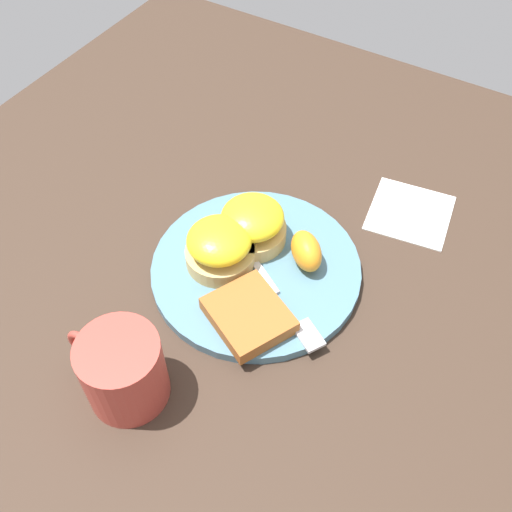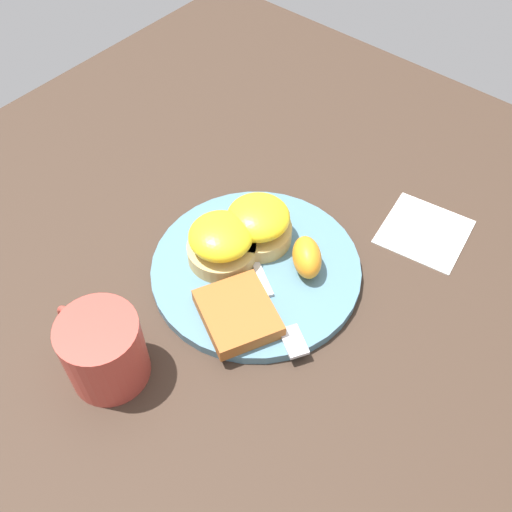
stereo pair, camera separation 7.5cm
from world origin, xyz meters
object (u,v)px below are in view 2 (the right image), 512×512
(orange_wedge, at_px, (307,257))
(cup, at_px, (103,350))
(sandwich_benedict_left, at_px, (258,224))
(fork, at_px, (274,298))
(hashbrown_patty, at_px, (238,314))
(sandwich_benedict_right, at_px, (221,242))

(orange_wedge, distance_m, cup, 0.27)
(sandwich_benedict_left, relative_size, fork, 0.50)
(orange_wedge, bearing_deg, hashbrown_patty, 81.83)
(hashbrown_patty, height_order, cup, cup)
(hashbrown_patty, xyz_separation_m, orange_wedge, (-0.02, -0.11, 0.01))
(sandwich_benedict_right, distance_m, orange_wedge, 0.11)
(sandwich_benedict_right, bearing_deg, cup, 92.05)
(sandwich_benedict_left, relative_size, sandwich_benedict_right, 1.00)
(sandwich_benedict_left, height_order, hashbrown_patty, sandwich_benedict_left)
(hashbrown_patty, bearing_deg, fork, -108.25)
(fork, height_order, cup, cup)
(sandwich_benedict_left, xyz_separation_m, orange_wedge, (-0.08, -0.00, -0.01))
(hashbrown_patty, distance_m, fork, 0.05)
(hashbrown_patty, bearing_deg, sandwich_benedict_right, -36.73)
(sandwich_benedict_left, bearing_deg, fork, 141.04)
(hashbrown_patty, height_order, orange_wedge, orange_wedge)
(hashbrown_patty, height_order, fork, hashbrown_patty)
(sandwich_benedict_left, xyz_separation_m, hashbrown_patty, (-0.06, 0.11, -0.02))
(sandwich_benedict_left, height_order, fork, sandwich_benedict_left)
(orange_wedge, relative_size, fork, 0.33)
(orange_wedge, bearing_deg, sandwich_benedict_left, 0.36)
(sandwich_benedict_right, relative_size, orange_wedge, 1.48)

